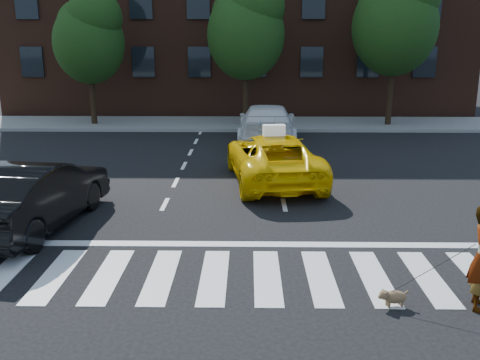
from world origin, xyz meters
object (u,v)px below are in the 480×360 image
object	(u,v)px
taxi	(273,158)
tree_mid	(247,25)
black_sedan	(34,194)
white_suv	(267,124)
tree_right	(396,16)
tree_left	(89,34)
dog	(393,297)

from	to	relation	value
taxi	tree_mid	bearing A→B (deg)	-92.70
black_sedan	white_suv	bearing A→B (deg)	-111.60
tree_right	white_suv	bearing A→B (deg)	-145.51
black_sedan	white_suv	world-z (taller)	white_suv
tree_left	white_suv	world-z (taller)	tree_left
taxi	black_sedan	xyz separation A→B (m)	(-5.75, -4.16, 0.06)
tree_left	white_suv	distance (m)	10.04
black_sedan	white_suv	xyz separation A→B (m)	(5.75, 10.16, 0.02)
tree_mid	white_suv	size ratio (longest dim) A/B	1.26
tree_left	black_sedan	xyz separation A→B (m)	(2.61, -14.37, -3.64)
tree_right	white_suv	size ratio (longest dim) A/B	1.36
taxi	white_suv	xyz separation A→B (m)	(0.00, 6.00, 0.08)
black_sedan	taxi	bearing A→B (deg)	-136.24
black_sedan	dog	size ratio (longest dim) A/B	8.92
taxi	dog	bearing A→B (deg)	94.24
tree_right	black_sedan	bearing A→B (deg)	-129.59
tree_left	tree_mid	size ratio (longest dim) A/B	0.92
tree_right	dog	size ratio (longest dim) A/B	14.09
white_suv	tree_mid	bearing A→B (deg)	-76.78
tree_right	dog	bearing A→B (deg)	-103.92
tree_left	dog	bearing A→B (deg)	-61.06
tree_left	taxi	distance (m)	13.71
taxi	black_sedan	size ratio (longest dim) A/B	1.10
tree_left	white_suv	bearing A→B (deg)	-26.73
tree_mid	dog	distance (m)	18.86
tree_left	taxi	bearing A→B (deg)	-50.69
tree_left	white_suv	xyz separation A→B (m)	(8.37, -4.21, -3.62)
tree_right	dog	distance (m)	19.33
tree_left	tree_right	xyz separation A→B (m)	(14.50, -0.00, 0.82)
tree_mid	tree_right	distance (m)	7.01
tree_mid	black_sedan	distance (m)	15.71
tree_mid	white_suv	distance (m)	5.89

